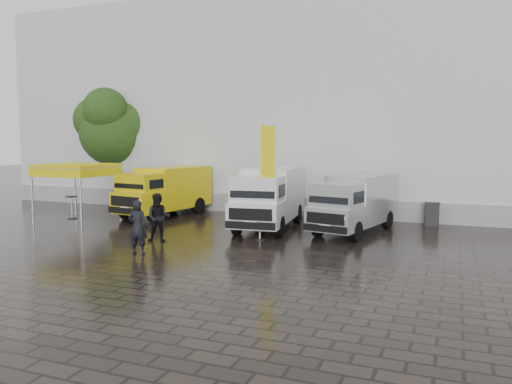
% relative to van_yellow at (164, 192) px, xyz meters
% --- Properties ---
extents(ground, '(120.00, 120.00, 0.00)m').
position_rel_van_yellow_xyz_m(ground, '(7.19, -5.14, -1.26)').
color(ground, black).
rests_on(ground, ground).
extents(exhibition_hall, '(44.00, 16.00, 12.00)m').
position_rel_van_yellow_xyz_m(exhibition_hall, '(9.19, 10.86, 4.74)').
color(exhibition_hall, silver).
rests_on(exhibition_hall, ground).
extents(hall_plinth, '(44.00, 0.15, 1.00)m').
position_rel_van_yellow_xyz_m(hall_plinth, '(9.19, 2.81, -0.76)').
color(hall_plinth, gray).
rests_on(hall_plinth, ground).
extents(van_yellow, '(2.93, 5.74, 2.53)m').
position_rel_van_yellow_xyz_m(van_yellow, '(0.00, 0.00, 0.00)').
color(van_yellow, '#D1BA0B').
rests_on(van_yellow, ground).
extents(van_white, '(2.74, 6.39, 2.69)m').
position_rel_van_yellow_xyz_m(van_white, '(6.25, -1.15, 0.08)').
color(van_white, silver).
rests_on(van_white, ground).
extents(van_silver, '(3.08, 5.90, 2.44)m').
position_rel_van_yellow_xyz_m(van_silver, '(10.03, -0.79, -0.04)').
color(van_silver, '#B5B8BA').
rests_on(van_silver, ground).
extents(canopy_tent, '(3.08, 3.08, 2.79)m').
position_rel_van_yellow_xyz_m(canopy_tent, '(-3.16, -2.83, 1.34)').
color(canopy_tent, silver).
rests_on(canopy_tent, ground).
extents(flagpole, '(0.88, 0.50, 4.69)m').
position_rel_van_yellow_xyz_m(flagpole, '(7.02, -3.85, 1.33)').
color(flagpole, black).
rests_on(flagpole, ground).
extents(tree, '(4.06, 4.13, 7.29)m').
position_rel_van_yellow_xyz_m(tree, '(-5.69, 3.37, 3.42)').
color(tree, black).
rests_on(tree, ground).
extents(cocktail_table, '(0.60, 0.60, 1.14)m').
position_rel_van_yellow_xyz_m(cocktail_table, '(-3.91, -2.39, -0.70)').
color(cocktail_table, black).
rests_on(cocktail_table, ground).
extents(wheelie_bin, '(0.71, 0.71, 1.08)m').
position_rel_van_yellow_xyz_m(wheelie_bin, '(13.02, 2.28, -0.72)').
color(wheelie_bin, black).
rests_on(wheelie_bin, ground).
extents(person_front, '(0.77, 0.58, 1.90)m').
position_rel_van_yellow_xyz_m(person_front, '(3.87, -7.81, -0.31)').
color(person_front, black).
rests_on(person_front, ground).
extents(person_tent, '(1.13, 1.03, 1.89)m').
position_rel_van_yellow_xyz_m(person_tent, '(3.32, -5.66, -0.32)').
color(person_tent, black).
rests_on(person_tent, ground).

